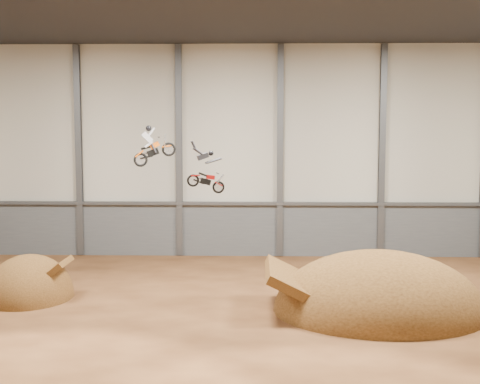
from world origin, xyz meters
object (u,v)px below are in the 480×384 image
Objects in this scene: takeoff_ramp at (29,298)px; fmx_rider_a at (157,141)px; fmx_rider_b at (204,168)px; landing_ramp at (379,311)px.

fmx_rider_a is (6.28, 2.43, 7.90)m from takeoff_ramp.
landing_ramp is at bearing -18.32° from fmx_rider_b.
fmx_rider_a reaches higher than takeoff_ramp.
landing_ramp is 14.32m from fmx_rider_a.
landing_ramp is 4.31× the size of fmx_rider_a.
takeoff_ramp is at bearing 156.78° from fmx_rider_b.
fmx_rider_a reaches higher than fmx_rider_b.
fmx_rider_a is at bearing 21.18° from takeoff_ramp.
takeoff_ramp is 0.52× the size of landing_ramp.
fmx_rider_a is 4.90m from fmx_rider_b.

